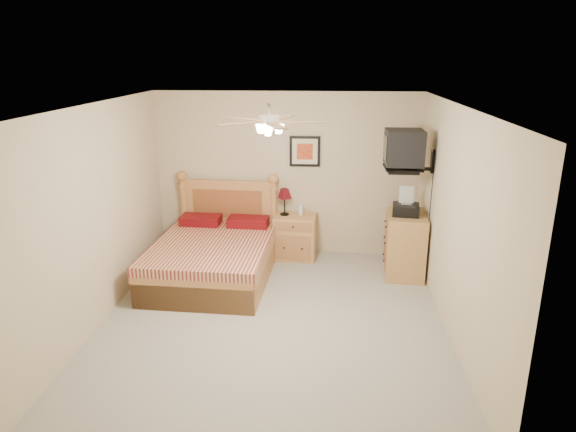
% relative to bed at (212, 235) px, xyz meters
% --- Properties ---
extents(floor, '(4.50, 4.50, 0.00)m').
position_rel_bed_xyz_m(floor, '(0.95, -1.12, -0.65)').
color(floor, gray).
rests_on(floor, ground).
extents(ceiling, '(4.00, 4.50, 0.04)m').
position_rel_bed_xyz_m(ceiling, '(0.95, -1.12, 1.85)').
color(ceiling, white).
rests_on(ceiling, ground).
extents(wall_back, '(4.00, 0.04, 2.50)m').
position_rel_bed_xyz_m(wall_back, '(0.95, 1.13, 0.60)').
color(wall_back, '#C6B492').
rests_on(wall_back, ground).
extents(wall_front, '(4.00, 0.04, 2.50)m').
position_rel_bed_xyz_m(wall_front, '(0.95, -3.37, 0.60)').
color(wall_front, '#C6B492').
rests_on(wall_front, ground).
extents(wall_left, '(0.04, 4.50, 2.50)m').
position_rel_bed_xyz_m(wall_left, '(-1.05, -1.12, 0.60)').
color(wall_left, '#C6B492').
rests_on(wall_left, ground).
extents(wall_right, '(0.04, 4.50, 2.50)m').
position_rel_bed_xyz_m(wall_right, '(2.95, -1.12, 0.60)').
color(wall_right, '#C6B492').
rests_on(wall_right, ground).
extents(bed, '(1.63, 2.09, 1.31)m').
position_rel_bed_xyz_m(bed, '(0.00, 0.00, 0.00)').
color(bed, '#AA693F').
rests_on(bed, ground).
extents(nightstand, '(0.66, 0.51, 0.68)m').
position_rel_bed_xyz_m(nightstand, '(1.09, 0.88, -0.31)').
color(nightstand, '#B2853C').
rests_on(nightstand, ground).
extents(table_lamp, '(0.26, 0.26, 0.41)m').
position_rel_bed_xyz_m(table_lamp, '(0.93, 0.91, 0.23)').
color(table_lamp, '#520A13').
rests_on(table_lamp, nightstand).
extents(lotion_bottle, '(0.09, 0.09, 0.21)m').
position_rel_bed_xyz_m(lotion_bottle, '(1.18, 0.92, 0.13)').
color(lotion_bottle, silver).
rests_on(lotion_bottle, nightstand).
extents(framed_picture, '(0.46, 0.04, 0.46)m').
position_rel_bed_xyz_m(framed_picture, '(1.22, 1.11, 0.97)').
color(framed_picture, black).
rests_on(framed_picture, wall_back).
extents(dresser, '(0.59, 0.80, 0.90)m').
position_rel_bed_xyz_m(dresser, '(2.68, 0.37, -0.21)').
color(dresser, '#A26838').
rests_on(dresser, ground).
extents(fax_machine, '(0.40, 0.42, 0.38)m').
position_rel_bed_xyz_m(fax_machine, '(2.65, 0.34, 0.43)').
color(fax_machine, black).
rests_on(fax_machine, dresser).
extents(magazine_lower, '(0.29, 0.34, 0.03)m').
position_rel_bed_xyz_m(magazine_lower, '(2.61, 0.60, 0.26)').
color(magazine_lower, beige).
rests_on(magazine_lower, dresser).
extents(magazine_upper, '(0.21, 0.27, 0.02)m').
position_rel_bed_xyz_m(magazine_upper, '(2.60, 0.60, 0.28)').
color(magazine_upper, gray).
rests_on(magazine_upper, magazine_lower).
extents(wall_tv, '(0.56, 0.46, 0.58)m').
position_rel_bed_xyz_m(wall_tv, '(2.70, 0.22, 1.16)').
color(wall_tv, black).
rests_on(wall_tv, wall_right).
extents(ceiling_fan, '(1.14, 1.14, 0.28)m').
position_rel_bed_xyz_m(ceiling_fan, '(0.95, -1.32, 1.71)').
color(ceiling_fan, white).
rests_on(ceiling_fan, ceiling).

